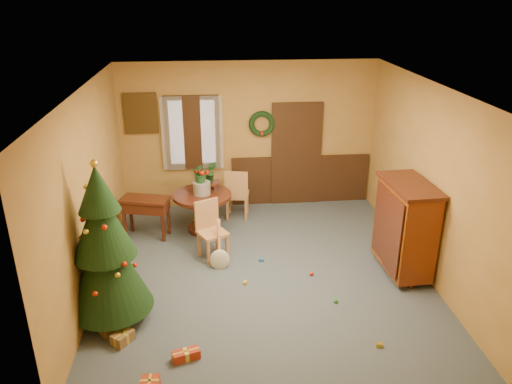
{
  "coord_description": "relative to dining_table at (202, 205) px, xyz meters",
  "views": [
    {
      "loc": [
        -0.76,
        -6.73,
        4.18
      ],
      "look_at": [
        -0.08,
        0.4,
        1.22
      ],
      "focal_mm": 35.0,
      "sensor_mm": 36.0,
      "label": 1
    }
  ],
  "objects": [
    {
      "name": "toy_e",
      "position": [
        2.2,
        -3.44,
        -0.48
      ],
      "size": [
        0.09,
        0.06,
        0.05
      ],
      "primitive_type": "cube",
      "rotation": [
        0.0,
        0.0,
        -0.11
      ],
      "color": "gold",
      "rests_on": "floor"
    },
    {
      "name": "writing_desk",
      "position": [
        -1.0,
        -0.13,
        0.05
      ],
      "size": [
        0.91,
        0.61,
        0.74
      ],
      "color": "#33160B",
      "rests_on": "floor"
    },
    {
      "name": "dining_table",
      "position": [
        0.0,
        0.0,
        0.0
      ],
      "size": [
        1.06,
        1.06,
        0.73
      ],
      "color": "#33160B",
      "rests_on": "floor"
    },
    {
      "name": "gift_a",
      "position": [
        -1.18,
        -2.79,
        -0.42
      ],
      "size": [
        0.42,
        0.39,
        0.18
      ],
      "color": "brown",
      "rests_on": "floor"
    },
    {
      "name": "toy_d",
      "position": [
        1.68,
        -1.73,
        -0.48
      ],
      "size": [
        0.06,
        0.06,
        0.06
      ],
      "primitive_type": "sphere",
      "color": "red",
      "rests_on": "floor"
    },
    {
      "name": "chair_far",
      "position": [
        0.65,
        0.45,
        0.03
      ],
      "size": [
        0.49,
        0.49,
        1.01
      ],
      "color": "#9E733F",
      "rests_on": "floor"
    },
    {
      "name": "guitar",
      "position": [
        0.26,
        -1.37,
        -0.13
      ],
      "size": [
        0.34,
        0.5,
        0.73
      ],
      "primitive_type": null,
      "rotation": [
        -0.49,
        0.0,
        -0.05
      ],
      "color": "beige",
      "rests_on": "floor"
    },
    {
      "name": "gift_c",
      "position": [
        -1.01,
        -3.05,
        -0.44
      ],
      "size": [
        0.31,
        0.32,
        0.15
      ],
      "color": "brown",
      "rests_on": "floor"
    },
    {
      "name": "room_envelope",
      "position": [
        1.15,
        1.13,
        0.61
      ],
      "size": [
        5.5,
        5.5,
        5.5
      ],
      "color": "#3C4C58",
      "rests_on": "ground"
    },
    {
      "name": "christmas_tree",
      "position": [
        -1.21,
        -2.53,
        0.57
      ],
      "size": [
        1.1,
        1.1,
        2.28
      ],
      "color": "#382111",
      "rests_on": "floor"
    },
    {
      "name": "urn",
      "position": [
        0.0,
        0.0,
        0.33
      ],
      "size": [
        0.31,
        0.31,
        0.23
      ],
      "primitive_type": "cylinder",
      "color": "slate",
      "rests_on": "dining_table"
    },
    {
      "name": "chair_near",
      "position": [
        0.13,
        -0.95,
        0.01
      ],
      "size": [
        0.57,
        0.57,
        0.97
      ],
      "color": "#9E733F",
      "rests_on": "floor"
    },
    {
      "name": "centerpiece_plant",
      "position": [
        0.0,
        0.0,
        0.63
      ],
      "size": [
        0.33,
        0.28,
        0.36
      ],
      "primitive_type": "imported",
      "color": "#1E4C23",
      "rests_on": "urn"
    },
    {
      "name": "sideboard",
      "position": [
        3.09,
        -1.73,
        0.29
      ],
      "size": [
        0.68,
        1.2,
        1.5
      ],
      "color": "#561809",
      "rests_on": "floor"
    },
    {
      "name": "toy_c",
      "position": [
        0.63,
        -1.87,
        -0.48
      ],
      "size": [
        0.07,
        0.09,
        0.05
      ],
      "primitive_type": "cube",
      "rotation": [
        0.0,
        0.0,
        1.35
      ],
      "color": "gold",
      "rests_on": "floor"
    },
    {
      "name": "toy_b",
      "position": [
        1.88,
        -2.47,
        -0.48
      ],
      "size": [
        0.06,
        0.06,
        0.06
      ],
      "primitive_type": "sphere",
      "color": "#278825",
      "rests_on": "floor"
    },
    {
      "name": "gift_d",
      "position": [
        -0.2,
        -3.43,
        -0.45
      ],
      "size": [
        0.36,
        0.23,
        0.12
      ],
      "color": "#9E2B15",
      "rests_on": "floor"
    },
    {
      "name": "stand_plant",
      "position": [
        0.17,
        0.21,
        0.57
      ],
      "size": [
        0.23,
        0.19,
        0.4
      ],
      "primitive_type": "imported",
      "rotation": [
        0.0,
        0.0,
        -0.03
      ],
      "color": "#19471E",
      "rests_on": "plant_stand"
    },
    {
      "name": "plant_stand",
      "position": [
        0.17,
        0.21,
        0.03
      ],
      "size": [
        0.34,
        0.34,
        0.87
      ],
      "color": "#33160B",
      "rests_on": "floor"
    },
    {
      "name": "toy_a",
      "position": [
        0.95,
        -1.22,
        -0.48
      ],
      "size": [
        0.08,
        0.06,
        0.05
      ],
      "primitive_type": "cube",
      "rotation": [
        0.0,
        0.0,
        0.1
      ],
      "color": "#285BAD",
      "rests_on": "floor"
    }
  ]
}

